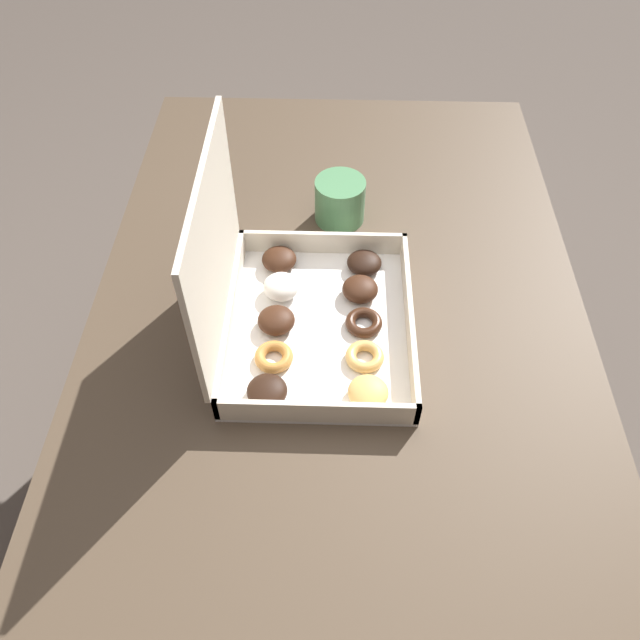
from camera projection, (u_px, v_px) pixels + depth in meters
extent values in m
plane|color=#564C44|center=(332.00, 488.00, 1.61)|extent=(8.00, 8.00, 0.00)
cube|color=#4C3D2D|center=(338.00, 303.00, 1.05)|extent=(1.22, 0.81, 0.03)
cylinder|color=#4C3D2D|center=(469.00, 241.00, 1.69)|extent=(0.06, 0.06, 0.71)
cylinder|color=#4C3D2D|center=(206.00, 235.00, 1.70)|extent=(0.06, 0.06, 0.71)
cube|color=white|center=(320.00, 327.00, 0.99)|extent=(0.35, 0.29, 0.01)
cube|color=beige|center=(410.00, 320.00, 0.97)|extent=(0.35, 0.01, 0.04)
cube|color=beige|center=(231.00, 316.00, 0.98)|extent=(0.35, 0.01, 0.04)
cube|color=beige|center=(316.00, 412.00, 0.87)|extent=(0.01, 0.29, 0.04)
cube|color=beige|center=(323.00, 242.00, 1.08)|extent=(0.01, 0.29, 0.04)
cube|color=beige|center=(213.00, 247.00, 0.86)|extent=(0.35, 0.01, 0.25)
ellipsoid|color=tan|center=(368.00, 392.00, 0.90)|extent=(0.06, 0.06, 0.03)
torus|color=tan|center=(365.00, 357.00, 0.94)|extent=(0.06, 0.06, 0.02)
torus|color=#381E11|center=(364.00, 323.00, 0.99)|extent=(0.06, 0.06, 0.02)
ellipsoid|color=#381E11|center=(360.00, 290.00, 1.02)|extent=(0.06, 0.06, 0.03)
ellipsoid|color=black|center=(364.00, 263.00, 1.06)|extent=(0.06, 0.06, 0.03)
ellipsoid|color=black|center=(267.00, 391.00, 0.90)|extent=(0.06, 0.06, 0.03)
torus|color=#B77A38|center=(274.00, 357.00, 0.94)|extent=(0.06, 0.06, 0.02)
ellipsoid|color=#381E11|center=(276.00, 320.00, 0.98)|extent=(0.06, 0.06, 0.03)
ellipsoid|color=white|center=(281.00, 288.00, 1.02)|extent=(0.06, 0.06, 0.03)
ellipsoid|color=#381E11|center=(279.00, 259.00, 1.07)|extent=(0.06, 0.06, 0.03)
cylinder|color=#4C8456|center=(342.00, 201.00, 1.14)|extent=(0.09, 0.09, 0.08)
cylinder|color=black|center=(342.00, 184.00, 1.11)|extent=(0.08, 0.08, 0.01)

